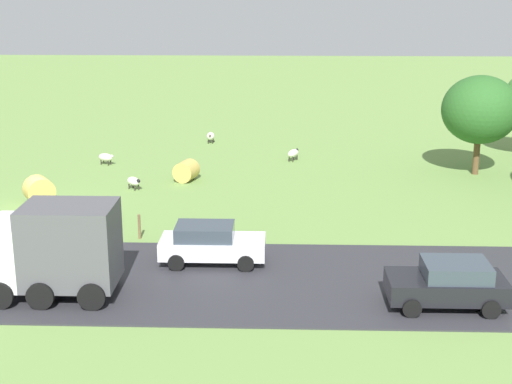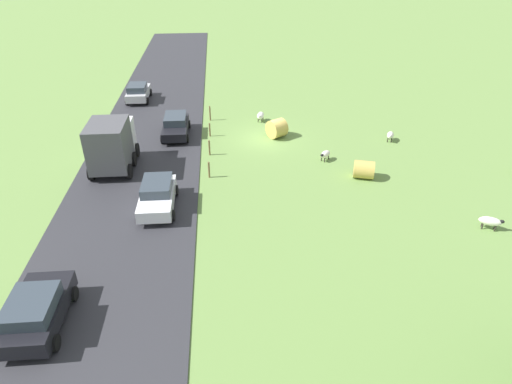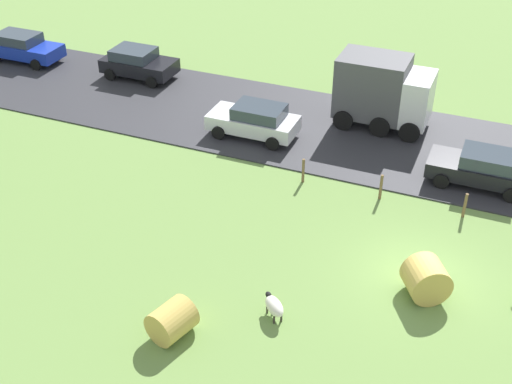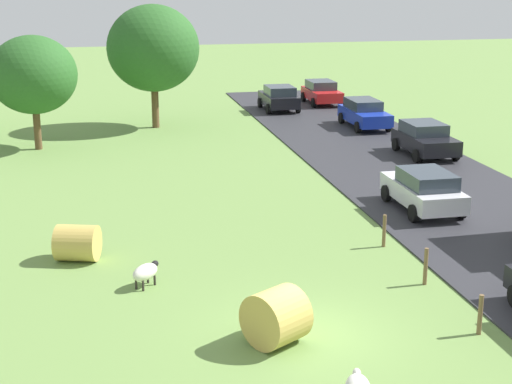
{
  "view_description": "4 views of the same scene",
  "coord_description": "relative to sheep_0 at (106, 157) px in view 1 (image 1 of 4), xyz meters",
  "views": [
    {
      "loc": [
        34.97,
        11.93,
        10.89
      ],
      "look_at": [
        2.83,
        10.86,
        1.77
      ],
      "focal_mm": 52.16,
      "sensor_mm": 36.0,
      "label": 1
    },
    {
      "loc": [
        3.34,
        31.03,
        13.93
      ],
      "look_at": [
        1.63,
        10.4,
        1.51
      ],
      "focal_mm": 31.02,
      "sensor_mm": 36.0,
      "label": 2
    },
    {
      "loc": [
        -18.4,
        -1.47,
        15.19
      ],
      "look_at": [
        1.02,
        6.58,
        1.27
      ],
      "focal_mm": 46.74,
      "sensor_mm": 36.0,
      "label": 3
    },
    {
      "loc": [
        -4.95,
        -17.17,
        8.83
      ],
      "look_at": [
        0.69,
        9.29,
        1.13
      ],
      "focal_mm": 54.64,
      "sensor_mm": 36.0,
      "label": 4
    }
  ],
  "objects": [
    {
      "name": "sheep_0",
      "position": [
        0.0,
        0.0,
        0.0
      ],
      "size": [
        0.84,
        1.12,
        0.71
      ],
      "color": "silver",
      "rests_on": "ground_plane"
    },
    {
      "name": "tree_1",
      "position": [
        1.58,
        22.21,
        3.34
      ],
      "size": [
        4.38,
        4.38,
        5.79
      ],
      "color": "brown",
      "rests_on": "ground_plane"
    },
    {
      "name": "sheep_1",
      "position": [
        -6.62,
        5.87,
        0.02
      ],
      "size": [
        1.05,
        0.54,
        0.75
      ],
      "color": "silver",
      "rests_on": "ground_plane"
    },
    {
      "name": "ground_plane",
      "position": [
        9.31,
        -1.19,
        -0.47
      ],
      "size": [
        160.0,
        160.0,
        0.0
      ],
      "primitive_type": "plane",
      "color": "#6B8E47"
    },
    {
      "name": "hay_bale_1",
      "position": [
        8.46,
        -1.45,
        0.24
      ],
      "size": [
        1.75,
        1.82,
        1.41
      ],
      "primitive_type": "cylinder",
      "rotation": [
        1.57,
        0.0,
        2.13
      ],
      "color": "tan",
      "rests_on": "ground_plane"
    },
    {
      "name": "sheep_3",
      "position": [
        5.61,
        2.81,
        -0.01
      ],
      "size": [
        1.0,
        1.01,
        0.69
      ],
      "color": "silver",
      "rests_on": "ground_plane"
    },
    {
      "name": "truck_0",
      "position": [
        19.88,
        2.87,
        1.38
      ],
      "size": [
        2.67,
        4.42,
        3.37
      ],
      "color": "white",
      "rests_on": "road_strip"
    },
    {
      "name": "sheep_4",
      "position": [
        -1.4,
        11.58,
        0.02
      ],
      "size": [
        1.27,
        0.93,
        0.73
      ],
      "color": "silver",
      "rests_on": "ground_plane"
    },
    {
      "name": "car_3",
      "position": [
        20.31,
        16.58,
        0.43
      ],
      "size": [
        2.21,
        4.04,
        1.6
      ],
      "color": "black",
      "rests_on": "road_strip"
    },
    {
      "name": "fence_post_2",
      "position": [
        13.6,
        1.29,
        0.09
      ],
      "size": [
        0.12,
        0.12,
        1.12
      ],
      "primitive_type": "cylinder",
      "color": "brown",
      "rests_on": "ground_plane"
    },
    {
      "name": "hay_bale_0",
      "position": [
        3.67,
        5.44,
        0.11
      ],
      "size": [
        1.56,
        1.48,
        1.16
      ],
      "primitive_type": "cylinder",
      "rotation": [
        1.57,
        0.0,
        1.28
      ],
      "color": "tan",
      "rests_on": "ground_plane"
    },
    {
      "name": "car_4",
      "position": [
        16.48,
        8.01,
        0.41
      ],
      "size": [
        2.07,
        4.17,
        1.57
      ],
      "color": "silver",
      "rests_on": "road_strip"
    },
    {
      "name": "fence_post_3",
      "position": [
        13.6,
        4.6,
        0.09
      ],
      "size": [
        0.12,
        0.12,
        1.1
      ],
      "primitive_type": "cylinder",
      "color": "brown",
      "rests_on": "ground_plane"
    }
  ]
}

